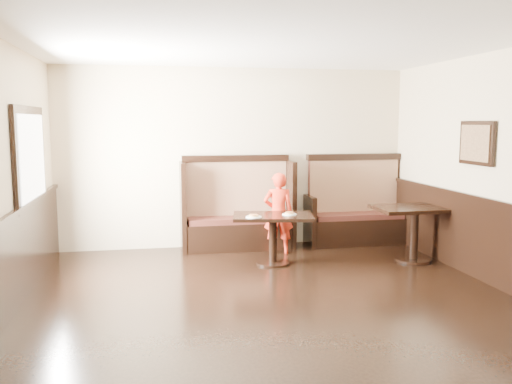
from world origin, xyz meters
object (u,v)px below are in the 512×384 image
object	(u,v)px
booth_neighbor	(355,214)
table_neighbor	(414,220)
booth_main	(237,215)
table_main	(273,226)
child	(278,213)

from	to	relation	value
booth_neighbor	table_neighbor	bearing A→B (deg)	-72.32
booth_main	table_main	xyz separation A→B (m)	(0.34, -1.06, 0.00)
table_neighbor	booth_main	bearing A→B (deg)	151.95
booth_main	child	bearing A→B (deg)	-40.78
booth_main	table_main	world-z (taller)	booth_main
booth_main	booth_neighbor	distance (m)	1.95
table_main	child	bearing A→B (deg)	79.76
booth_main	table_main	distance (m)	1.11
booth_main	child	size ratio (longest dim) A/B	1.43
booth_neighbor	table_neighbor	xyz separation A→B (m)	(0.40, -1.25, 0.10)
child	booth_main	bearing A→B (deg)	-31.29
child	booth_neighbor	bearing A→B (deg)	-151.86
table_neighbor	child	xyz separation A→B (m)	(-1.80, 0.78, 0.03)
booth_neighbor	child	distance (m)	1.48
booth_neighbor	table_main	world-z (taller)	booth_neighbor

